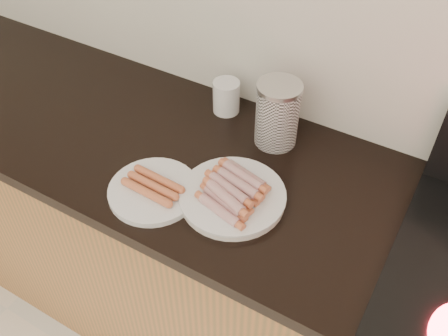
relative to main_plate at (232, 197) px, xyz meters
The scene contains 8 objects.
cabinet_base 0.86m from the main_plate, behind, with size 2.20×0.59×0.86m, color #9B5F30.
counter_slab 0.71m from the main_plate, behind, with size 2.20×0.62×0.04m, color black.
main_plate is the anchor object (origin of this frame).
side_plate 0.20m from the main_plate, 156.56° to the right, with size 0.23×0.23×0.02m, color white.
hotdog_pile 0.03m from the main_plate, 90.45° to the left, with size 0.12×0.20×0.05m.
plain_sausages 0.20m from the main_plate, 156.56° to the right, with size 0.14×0.08×0.02m.
canister 0.27m from the main_plate, 91.67° to the left, with size 0.12×0.12×0.19m.
mug 0.37m from the main_plate, 122.38° to the left, with size 0.08×0.08×0.10m, color white.
Camera 1 is at (0.41, 0.86, 1.84)m, focal length 40.00 mm.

